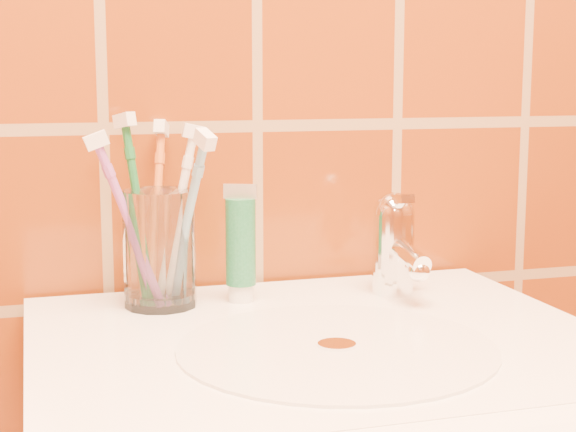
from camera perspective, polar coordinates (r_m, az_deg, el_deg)
name	(u,v)px	position (r m, az deg, el deg)	size (l,w,h in m)	color
glass_tumbler	(160,249)	(0.98, -8.29, -2.10)	(0.08, 0.08, 0.13)	white
toothpaste_tube	(241,247)	(0.99, -3.08, -2.01)	(0.04, 0.03, 0.13)	white
faucet	(395,240)	(1.03, 6.92, -1.57)	(0.05, 0.11, 0.12)	white
toothbrush_0	(186,223)	(0.94, -6.58, -0.47)	(0.05, 0.10, 0.20)	#6EA0C3
toothbrush_1	(177,216)	(0.98, -7.19, 0.00)	(0.06, 0.03, 0.21)	white
toothbrush_2	(139,212)	(0.98, -9.60, 0.28)	(0.05, 0.06, 0.22)	#1B6831
toothbrush_3	(157,213)	(1.00, -8.50, 0.20)	(0.05, 0.09, 0.21)	#C86223
toothbrush_4	(130,224)	(0.96, -10.16, -0.50)	(0.09, 0.03, 0.20)	#984EA7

